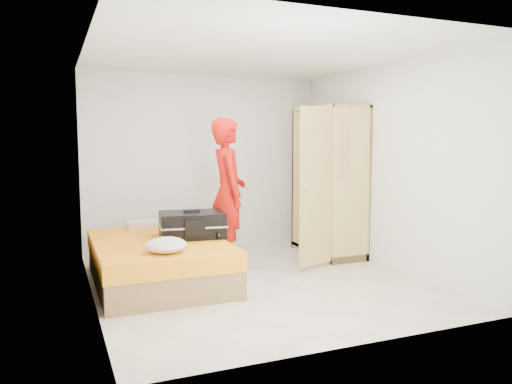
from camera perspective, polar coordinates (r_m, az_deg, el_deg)
name	(u,v)px	position (r m, az deg, el deg)	size (l,w,h in m)	color
room	(255,170)	(5.68, -0.07, 2.54)	(4.00, 4.02, 2.60)	beige
bed	(159,261)	(5.91, -11.07, -7.74)	(1.42, 2.02, 0.50)	olive
wardrobe	(328,186)	(7.11, 8.21, 0.74)	(1.14, 1.38, 2.10)	#E4C76F
person	(228,193)	(6.40, -3.24, -0.14)	(0.70, 0.46, 1.92)	red
suitcase	(192,225)	(5.92, -7.34, -3.73)	(0.82, 0.65, 0.32)	black
round_cushion	(166,245)	(5.17, -10.23, -5.98)	(0.41, 0.41, 0.16)	silver
pillow	(147,224)	(6.67, -12.40, -3.61)	(0.50, 0.25, 0.09)	silver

